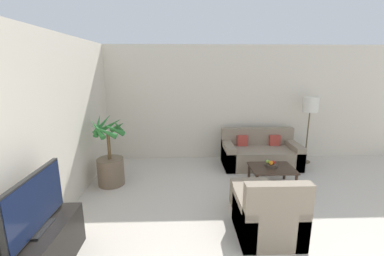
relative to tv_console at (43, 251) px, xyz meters
The scene contains 14 objects.
wall_back 4.92m from the tv_console, 49.33° to the left, with size 8.41×0.06×2.70m.
wall_left 1.36m from the tv_console, 112.20° to the left, with size 0.06×7.32×2.70m.
tv_console is the anchor object (origin of this frame).
television 0.57m from the tv_console, ahead, with size 0.18×1.02×0.62m.
potted_palm 2.19m from the tv_console, 86.27° to the left, with size 0.68×0.69×1.37m.
sofa_loveseat 4.47m from the tv_console, 42.93° to the left, with size 1.68×0.86×0.81m.
floor_lamp 5.55m from the tv_console, 36.09° to the left, with size 0.34×0.34×1.54m.
coffee_table 3.79m from the tv_console, 32.43° to the left, with size 0.81×0.62×0.36m.
fruit_bowl 3.81m from the tv_console, 33.07° to the left, with size 0.22×0.22×0.05m.
apple_red 3.85m from the tv_console, 32.76° to the left, with size 0.07×0.07×0.07m.
apple_green 3.78m from the tv_console, 33.95° to the left, with size 0.07×0.07×0.07m.
orange_fruit 3.77m from the tv_console, 32.65° to the left, with size 0.08×0.08×0.08m.
armchair 2.69m from the tv_console, 11.22° to the left, with size 0.80×0.77×0.89m.
ottoman 2.90m from the tv_console, 25.66° to the left, with size 0.62×0.44×0.42m.
Camera 1 is at (-1.59, -0.33, 2.21)m, focal length 24.00 mm.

